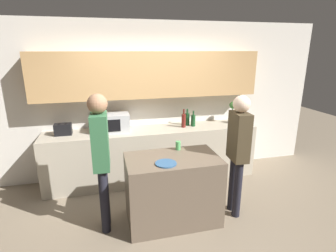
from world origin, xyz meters
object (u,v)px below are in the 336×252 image
potted_plant (232,112)px  plate_on_island (166,163)px  microwave (113,122)px  bottle_0 (184,120)px  person_left (101,152)px  cup_0 (178,146)px  bottle_1 (187,119)px  bottle_2 (193,120)px  person_center (238,146)px  toaster (63,129)px

potted_plant → plate_on_island: size_ratio=1.52×
microwave → bottle_0: bottle_0 is taller
person_left → cup_0: bearing=104.4°
microwave → person_left: person_left is taller
plate_on_island → person_left: bearing=165.0°
bottle_0 → bottle_1: size_ratio=1.09×
bottle_2 → person_center: (0.18, -1.29, -0.03)m
person_left → bottle_0: bearing=132.3°
toaster → person_left: size_ratio=0.15×
microwave → bottle_1: (1.30, 0.05, -0.04)m
microwave → potted_plant: bearing=0.0°
bottle_2 → cup_0: (-0.56, -0.98, -0.07)m
bottle_1 → person_left: 1.96m
bottle_2 → person_center: bearing=-82.2°
bottle_1 → plate_on_island: bottle_1 is taller
potted_plant → cup_0: bearing=-142.7°
bottle_2 → person_left: bearing=-143.0°
bottle_0 → cup_0: bottle_0 is taller
bottle_0 → microwave: bearing=177.2°
potted_plant → bottle_2: bearing=-177.6°
potted_plant → bottle_0: 0.96m
toaster → bottle_0: (1.98, -0.06, 0.03)m
toaster → plate_on_island: 1.95m
microwave → bottle_0: size_ratio=1.62×
plate_on_island → person_center: person_center is taller
cup_0 → person_center: 0.80m
bottle_0 → bottle_1: bearing=48.1°
toaster → bottle_0: bearing=-1.8°
microwave → bottle_2: size_ratio=1.89×
bottle_2 → cup_0: bottle_2 is taller
potted_plant → person_center: size_ratio=0.24×
bottle_0 → plate_on_island: 1.52m
person_left → plate_on_island: bearing=77.4°
plate_on_island → bottle_1: bearing=63.2°
bottle_0 → toaster: bearing=178.2°
microwave → cup_0: bearing=-50.7°
cup_0 → person_left: 1.05m
bottle_2 → plate_on_island: bearing=-120.8°
person_left → microwave: bearing=173.3°
bottle_2 → person_left: size_ratio=0.16×
cup_0 → microwave: bearing=129.3°
potted_plant → bottle_2: potted_plant is taller
potted_plant → cup_0: (-1.32, -1.01, -0.16)m
bottle_0 → person_center: bearing=-74.0°
bottle_2 → person_center: 1.31m
bottle_0 → plate_on_island: bottle_0 is taller
plate_on_island → toaster: bearing=133.0°
person_center → plate_on_island: bearing=99.8°
potted_plant → plate_on_island: 2.15m
bottle_0 → cup_0: 1.02m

